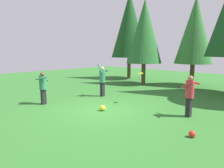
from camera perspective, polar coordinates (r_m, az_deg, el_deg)
ground_plane at (r=9.22m, az=-2.66°, el=-7.41°), size 40.00×40.00×0.00m
person_thrower at (r=11.83m, az=-2.77°, el=1.55°), size 0.62×0.52×1.96m
person_catcher at (r=8.65m, az=21.20°, el=-2.30°), size 0.62×0.55×1.69m
person_bystander at (r=10.59m, az=-19.06°, el=-0.39°), size 0.72×0.73×1.63m
frisbee at (r=10.20m, az=8.14°, el=3.00°), size 0.38×0.38×0.07m
ball_yellow at (r=9.09m, az=-2.63°, el=-6.82°), size 0.26×0.26×0.26m
ball_red at (r=6.87m, az=21.83°, el=-13.04°), size 0.21×0.21×0.21m
tree_center at (r=16.85m, az=22.46°, el=13.86°), size 2.82×2.82×6.74m
tree_far_left at (r=20.04m, az=5.00°, el=16.30°), size 3.44×3.44×8.21m
tree_left at (r=16.59m, az=9.20°, el=14.47°), size 2.81×2.81×6.72m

